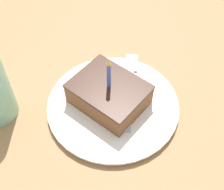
% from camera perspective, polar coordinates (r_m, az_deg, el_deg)
% --- Properties ---
extents(ground_plane, '(2.40, 2.40, 0.04)m').
position_cam_1_polar(ground_plane, '(0.60, 1.11, -2.54)').
color(ground_plane, '#9E754C').
rests_on(ground_plane, ground).
extents(plate, '(0.24, 0.24, 0.01)m').
position_cam_1_polar(plate, '(0.57, -0.00, -1.77)').
color(plate, white).
rests_on(plate, ground_plane).
extents(cake_slice, '(0.10, 0.13, 0.11)m').
position_cam_1_polar(cake_slice, '(0.55, -0.55, 0.22)').
color(cake_slice, brown).
rests_on(cake_slice, plate).
extents(fork, '(0.16, 0.12, 0.00)m').
position_cam_1_polar(fork, '(0.59, 3.33, 1.97)').
color(fork, '#B2B2B7').
rests_on(fork, plate).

